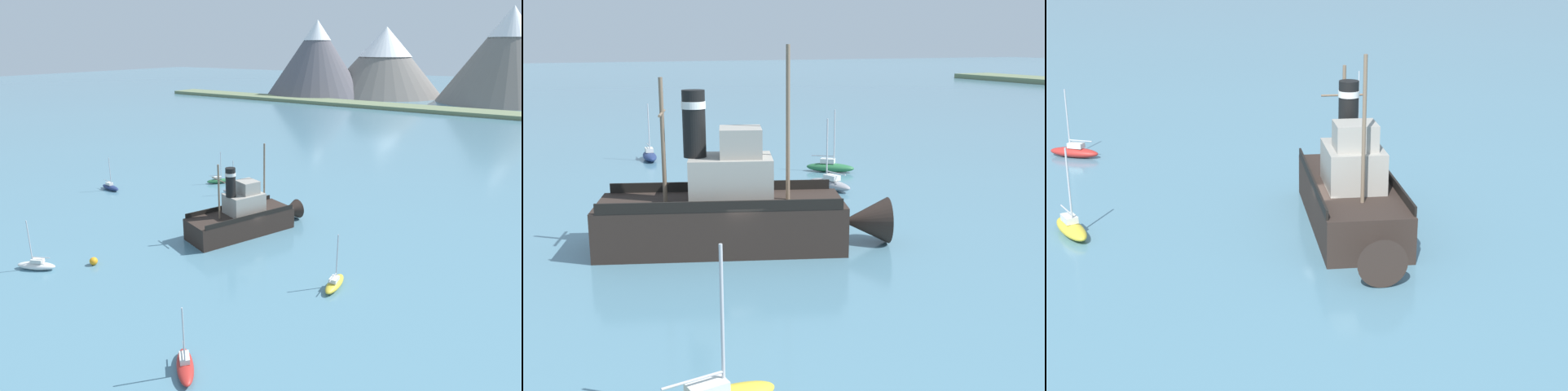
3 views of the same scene
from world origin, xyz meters
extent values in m
plane|color=teal|center=(0.00, 0.00, 0.00)|extent=(600.00, 600.00, 0.00)
cube|color=#2D231E|center=(-1.53, -0.77, 1.20)|extent=(8.14, 12.78, 2.40)
cone|color=#2D231E|center=(0.87, 6.02, 1.20)|extent=(3.02, 3.05, 2.35)
cube|color=#9E998E|center=(-1.37, -0.29, 3.50)|extent=(4.16, 4.77, 2.20)
cube|color=#9E998E|center=(-1.20, 0.18, 5.30)|extent=(2.74, 2.62, 1.40)
cylinder|color=black|center=(-1.93, -1.90, 6.20)|extent=(1.10, 1.10, 3.20)
cylinder|color=silver|center=(-1.93, -1.90, 7.10)|extent=(1.16, 1.16, 0.35)
cylinder|color=#75604C|center=(-0.43, 2.35, 6.15)|extent=(0.20, 0.20, 7.50)
cylinder|color=#75604C|center=(-2.43, -3.31, 5.40)|extent=(0.20, 0.20, 6.00)
cylinder|color=#75604C|center=(-2.43, -3.31, 6.72)|extent=(2.49, 0.98, 0.12)
cube|color=black|center=(-3.56, -0.05, 2.65)|extent=(3.91, 10.79, 0.50)
cube|color=black|center=(0.50, -1.48, 2.65)|extent=(3.91, 10.79, 0.50)
ellipsoid|color=gold|center=(12.66, -5.95, 0.35)|extent=(1.57, 3.91, 0.70)
cube|color=silver|center=(12.69, -6.15, 0.88)|extent=(0.77, 1.17, 0.36)
cylinder|color=#B7B7BC|center=(12.62, -5.65, 2.80)|extent=(0.10, 0.10, 4.20)
cylinder|color=#B7B7BC|center=(12.74, -6.55, 1.25)|extent=(0.31, 1.80, 0.08)
ellipsoid|color=white|center=(-12.19, -18.81, 0.35)|extent=(3.89, 2.69, 0.70)
cube|color=silver|center=(-12.01, -18.72, 0.88)|extent=(1.27, 1.07, 0.36)
cylinder|color=#B7B7BC|center=(-12.46, -18.94, 2.80)|extent=(0.10, 0.10, 4.20)
cylinder|color=#B7B7BC|center=(-11.66, -18.54, 1.25)|extent=(1.64, 0.88, 0.08)
ellipsoid|color=#B22823|center=(9.52, -21.47, 0.35)|extent=(3.55, 3.37, 0.70)
cube|color=silver|center=(9.37, -21.34, 0.88)|extent=(1.24, 1.21, 0.36)
cylinder|color=#B7B7BC|center=(9.74, -21.67, 2.80)|extent=(0.10, 0.10, 4.20)
cylinder|color=#B7B7BC|center=(9.07, -21.07, 1.25)|extent=(1.38, 1.27, 0.08)
sphere|color=orange|center=(-8.48, -15.16, 0.39)|extent=(0.77, 0.77, 0.77)
camera|label=1|loc=(27.91, -39.48, 20.28)|focal=32.00mm
camera|label=2|loc=(28.08, -10.90, 10.05)|focal=45.00mm
camera|label=3|loc=(19.10, 35.35, 15.66)|focal=55.00mm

